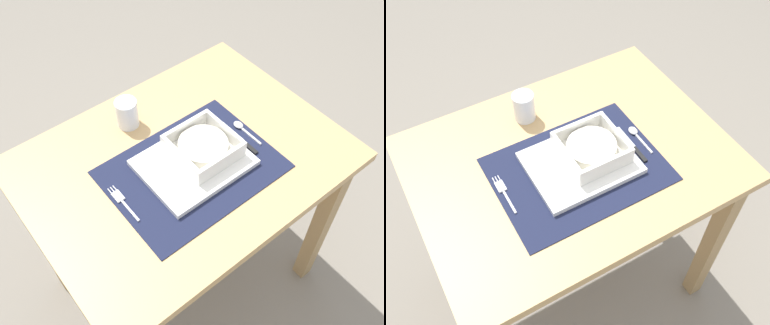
# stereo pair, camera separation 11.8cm
# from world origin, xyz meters

# --- Properties ---
(ground_plane) EXTENTS (6.00, 6.00, 0.00)m
(ground_plane) POSITION_xyz_m (0.00, 0.00, 0.00)
(ground_plane) COLOR gray
(dining_table) EXTENTS (0.86, 0.65, 0.75)m
(dining_table) POSITION_xyz_m (0.00, 0.00, 0.62)
(dining_table) COLOR tan
(dining_table) RESTS_ON ground
(placemat) EXTENTS (0.45, 0.33, 0.00)m
(placemat) POSITION_xyz_m (-0.01, -0.05, 0.75)
(placemat) COLOR #191E38
(placemat) RESTS_ON dining_table
(serving_plate) EXTENTS (0.28, 0.22, 0.02)m
(serving_plate) POSITION_xyz_m (0.01, -0.04, 0.76)
(serving_plate) COLOR white
(serving_plate) RESTS_ON placemat
(porridge_bowl) EXTENTS (0.16, 0.16, 0.05)m
(porridge_bowl) POSITION_xyz_m (0.05, -0.03, 0.79)
(porridge_bowl) COLOR white
(porridge_bowl) RESTS_ON serving_plate
(fork) EXTENTS (0.02, 0.13, 0.00)m
(fork) POSITION_xyz_m (-0.21, -0.02, 0.75)
(fork) COLOR silver
(fork) RESTS_ON placemat
(spoon) EXTENTS (0.02, 0.11, 0.01)m
(spoon) POSITION_xyz_m (0.20, -0.02, 0.75)
(spoon) COLOR silver
(spoon) RESTS_ON placemat
(butter_knife) EXTENTS (0.01, 0.14, 0.01)m
(butter_knife) POSITION_xyz_m (0.17, -0.06, 0.75)
(butter_knife) COLOR black
(butter_knife) RESTS_ON placemat
(drinking_glass) EXTENTS (0.06, 0.06, 0.09)m
(drinking_glass) POSITION_xyz_m (-0.04, 0.20, 0.79)
(drinking_glass) COLOR white
(drinking_glass) RESTS_ON dining_table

